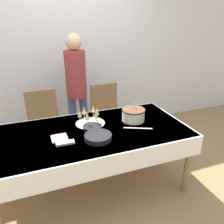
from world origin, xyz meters
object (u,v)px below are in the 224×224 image
birthday_cake (133,115)px  plate_stack_main (98,137)px  dining_chair_far_right (107,114)px  person_standing (76,83)px  champagne_tray (90,117)px  plate_stack_dessert (92,127)px  dining_chair_far_left (44,124)px

birthday_cake → plate_stack_main: (-0.50, -0.27, -0.04)m
dining_chair_far_right → birthday_cake: size_ratio=3.68×
dining_chair_far_right → person_standing: size_ratio=0.58×
birthday_cake → champagne_tray: (-0.48, 0.09, 0.01)m
champagne_tray → plate_stack_main: (-0.02, -0.36, -0.06)m
champagne_tray → person_standing: person_standing is taller
birthday_cake → plate_stack_main: birthday_cake is taller
plate_stack_main → person_standing: 1.17m
champagne_tray → plate_stack_dessert: size_ratio=1.60×
birthday_cake → person_standing: bearing=117.1°
person_standing → plate_stack_dessert: bearing=-92.3°
dining_chair_far_left → person_standing: bearing=16.6°
champagne_tray → plate_stack_main: bearing=-93.6°
dining_chair_far_left → plate_stack_dessert: dining_chair_far_left is taller
champagne_tray → plate_stack_main: 0.37m
dining_chair_far_right → person_standing: (-0.39, 0.15, 0.47)m
dining_chair_far_left → person_standing: (0.49, 0.15, 0.47)m
dining_chair_far_right → plate_stack_dessert: dining_chair_far_right is taller
plate_stack_main → person_standing: bearing=87.5°
dining_chair_far_right → plate_stack_main: bearing=-113.8°
dining_chair_far_left → plate_stack_dessert: bearing=-59.3°
person_standing → plate_stack_main: bearing=-92.5°
dining_chair_far_left → plate_stack_dessert: size_ratio=4.75×
dining_chair_far_left → plate_stack_main: size_ratio=3.60×
birthday_cake → champagne_tray: birthday_cake is taller
person_standing → birthday_cake: bearing=-62.9°
plate_stack_main → person_standing: (0.05, 1.15, 0.23)m
champagne_tray → person_standing: bearing=88.0°
dining_chair_far_left → person_standing: size_ratio=0.58×
dining_chair_far_left → plate_stack_dessert: 0.91m
dining_chair_far_left → champagne_tray: 0.84m
plate_stack_main → plate_stack_dessert: plate_stack_main is taller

